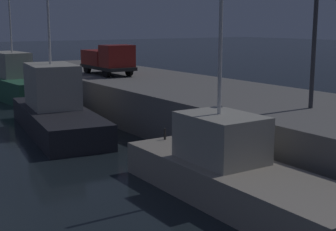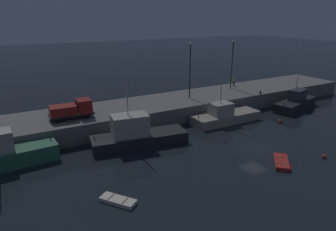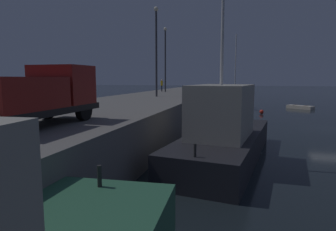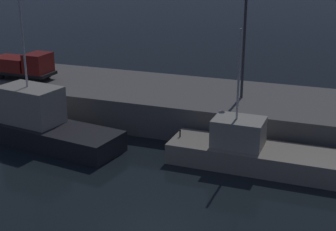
# 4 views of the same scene
# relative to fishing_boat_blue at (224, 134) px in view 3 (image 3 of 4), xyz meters

# --- Properties ---
(ground_plane) EXTENTS (320.00, 320.00, 0.00)m
(ground_plane) POSITION_rel_fishing_boat_blue_xyz_m (11.69, -7.93, -1.37)
(ground_plane) COLOR black
(pier_quay) EXTENTS (65.71, 9.12, 2.48)m
(pier_quay) POSITION_rel_fishing_boat_blue_xyz_m (11.69, 7.89, -0.13)
(pier_quay) COLOR slate
(pier_quay) RESTS_ON ground
(fishing_boat_blue) EXTENTS (11.88, 5.06, 10.29)m
(fishing_boat_blue) POSITION_rel_fishing_boat_blue_xyz_m (0.00, 0.00, 0.00)
(fishing_boat_blue) COLOR #232328
(fishing_boat_blue) RESTS_ON ground
(fishing_boat_white) EXTENTS (10.33, 5.47, 10.69)m
(fishing_boat_white) POSITION_rel_fishing_boat_blue_xyz_m (29.41, 0.56, -0.30)
(fishing_boat_white) COLOR #232328
(fishing_boat_white) RESTS_ON ground
(fishing_boat_orange) EXTENTS (10.66, 3.41, 8.58)m
(fishing_boat_orange) POSITION_rel_fishing_boat_blue_xyz_m (14.60, 1.13, -0.38)
(fishing_boat_orange) COLOR gray
(fishing_boat_orange) RESTS_ON ground
(rowboat_white_mid) EXTENTS (3.20, 3.65, 0.50)m
(rowboat_white_mid) POSITION_rel_fishing_boat_blue_xyz_m (29.34, -8.78, -1.14)
(rowboat_white_mid) COLOR beige
(rowboat_white_mid) RESTS_ON ground
(mooring_buoy_near) EXTENTS (0.50, 0.50, 0.50)m
(mooring_buoy_near) POSITION_rel_fishing_boat_blue_xyz_m (21.55, -3.09, -1.12)
(mooring_buoy_near) COLOR red
(mooring_buoy_near) RESTS_ON ground
(lamp_post_west) EXTENTS (0.44, 0.44, 8.69)m
(lamp_post_west) POSITION_rel_fishing_boat_blue_xyz_m (12.56, 7.54, 6.14)
(lamp_post_west) COLOR #38383D
(lamp_post_west) RESTS_ON pier_quay
(lamp_post_east) EXTENTS (0.44, 0.44, 8.51)m
(lamp_post_east) POSITION_rel_fishing_boat_blue_xyz_m (22.63, 9.39, 6.05)
(lamp_post_east) COLOR #38383D
(lamp_post_east) RESTS_ON pier_quay
(utility_truck) EXTENTS (5.47, 2.30, 2.30)m
(utility_truck) POSITION_rel_fishing_boat_blue_xyz_m (-5.88, 6.52, 2.29)
(utility_truck) COLOR black
(utility_truck) RESTS_ON pier_quay
(dockworker) EXTENTS (0.45, 0.36, 1.70)m
(dockworker) POSITION_rel_fishing_boat_blue_xyz_m (24.25, 10.35, 2.08)
(dockworker) COLOR black
(dockworker) RESTS_ON pier_quay
(bollard_central) EXTENTS (0.28, 0.28, 0.53)m
(bollard_central) POSITION_rel_fishing_boat_blue_xyz_m (24.24, 3.70, 1.38)
(bollard_central) COLOR black
(bollard_central) RESTS_ON pier_quay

